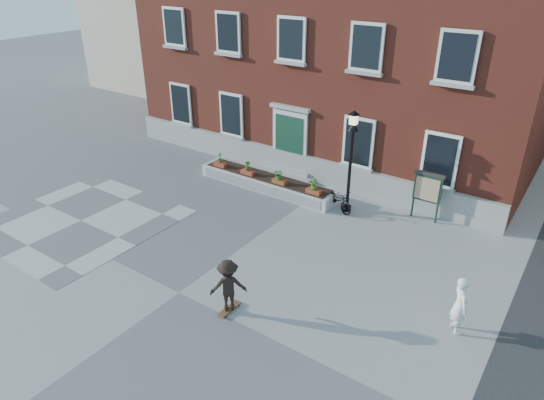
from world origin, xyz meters
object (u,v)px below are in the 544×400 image
Objects in this scene: bystander at (460,305)px; skateboarder at (228,286)px; notice_board at (428,188)px; bicycle at (337,199)px; lamp_post at (351,148)px.

bystander is 1.01× the size of skateboarder.
notice_board reaches higher than bystander.
bystander is at bearing -104.55° from bicycle.
bicycle is 0.99× the size of skateboarder.
notice_board is at bearing -10.31° from bystander.
bystander is at bearing -62.93° from notice_board.
bystander reaches higher than skateboarder.
lamp_post reaches higher than bicycle.
lamp_post is 7.32m from skateboarder.
bicycle is at bearing 93.35° from skateboarder.
notice_board is (3.00, 1.13, 0.84)m from bicycle.
notice_board reaches higher than bicycle.
bicycle is at bearing 16.32° from bystander.
notice_board is 1.15× the size of skateboarder.
notice_board is at bearing 20.37° from lamp_post.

